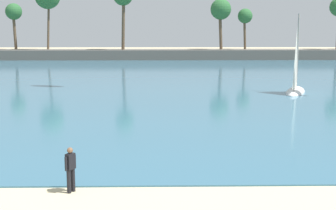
# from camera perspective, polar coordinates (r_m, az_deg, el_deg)

# --- Properties ---
(sea) EXTENTS (220.00, 109.85, 0.06)m
(sea) POSITION_cam_1_polar(r_m,az_deg,el_deg) (72.41, -1.83, 4.63)
(sea) COLOR #386B84
(sea) RESTS_ON ground
(palm_headland) EXTENTS (118.18, 6.00, 13.38)m
(palm_headland) POSITION_cam_1_polar(r_m,az_deg,el_deg) (87.17, -2.59, 7.36)
(palm_headland) COLOR #605B54
(palm_headland) RESTS_ON ground
(person_at_waterline) EXTENTS (0.35, 0.48, 1.67)m
(person_at_waterline) POSITION_cam_1_polar(r_m,az_deg,el_deg) (17.78, -11.45, -7.34)
(person_at_waterline) COLOR black
(person_at_waterline) RESTS_ON ground
(sailboat_mid_bay) EXTENTS (3.42, 5.35, 7.47)m
(sailboat_mid_bay) POSITION_cam_1_polar(r_m,az_deg,el_deg) (44.25, 14.85, 2.25)
(sailboat_mid_bay) COLOR white
(sailboat_mid_bay) RESTS_ON sea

